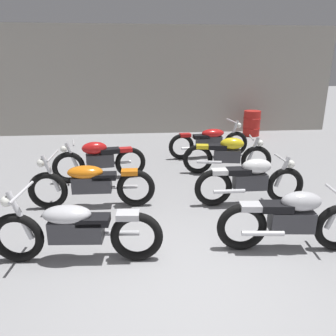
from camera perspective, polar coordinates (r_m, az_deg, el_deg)
name	(u,v)px	position (r m, az deg, el deg)	size (l,w,h in m)	color
ground_plane	(191,287)	(3.99, 4.07, -19.90)	(60.00, 60.00, 0.00)	gray
back_wall	(151,81)	(11.74, -2.91, 14.79)	(12.79, 0.24, 3.60)	#9E998E
motorcycle_left_row_0	(75,229)	(4.35, -15.71, -10.09)	(2.17, 0.68, 0.97)	black
motorcycle_left_row_1	(91,183)	(5.83, -13.14, -2.55)	(2.17, 0.68, 0.97)	black
motorcycle_left_row_2	(99,159)	(7.16, -11.75, 1.46)	(1.96, 0.61, 0.88)	black
motorcycle_right_row_0	(292,219)	(4.71, 20.68, -8.24)	(1.97, 0.48, 0.88)	black
motorcycle_right_row_1	(251,180)	(5.97, 14.08, -2.06)	(1.97, 0.48, 0.88)	black
motorcycle_right_row_2	(227,155)	(7.49, 10.24, 2.29)	(1.96, 0.55, 0.88)	black
motorcycle_right_row_3	(210,141)	(8.77, 7.18, 4.68)	(2.17, 0.68, 0.97)	black
oil_drum	(252,123)	(11.73, 14.25, 7.50)	(0.59, 0.59, 0.85)	red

